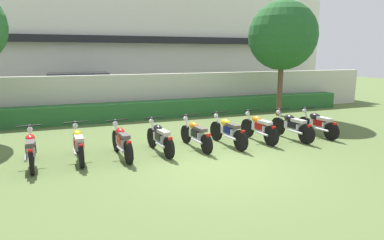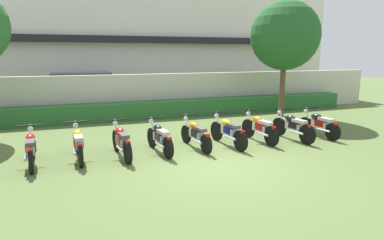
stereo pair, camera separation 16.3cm
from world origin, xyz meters
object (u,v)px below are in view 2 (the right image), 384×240
at_px(motorcycle_in_row_0, 31,148).
at_px(motorcycle_in_row_2, 121,141).
at_px(motorcycle_in_row_1, 78,143).
at_px(motorcycle_in_row_3, 159,137).
at_px(motorcycle_in_row_5, 228,131).
at_px(motorcycle_in_row_8, 319,124).
at_px(parked_car, 85,93).
at_px(tree_far_side, 285,36).
at_px(motorcycle_in_row_7, 293,126).
at_px(motorcycle_in_row_6, 260,128).
at_px(motorcycle_in_row_4, 196,134).

xyz_separation_m(motorcycle_in_row_0, motorcycle_in_row_2, (2.23, -0.02, -0.00)).
height_order(motorcycle_in_row_1, motorcycle_in_row_3, motorcycle_in_row_1).
distance_m(motorcycle_in_row_3, motorcycle_in_row_5, 2.15).
bearing_deg(motorcycle_in_row_5, motorcycle_in_row_8, -97.83).
xyz_separation_m(parked_car, tree_far_side, (8.34, -4.00, 2.61)).
height_order(tree_far_side, motorcycle_in_row_7, tree_far_side).
bearing_deg(motorcycle_in_row_7, tree_far_side, -36.88).
bearing_deg(motorcycle_in_row_6, motorcycle_in_row_8, -99.29).
bearing_deg(motorcycle_in_row_2, motorcycle_in_row_6, -94.20).
distance_m(tree_far_side, motorcycle_in_row_4, 7.30).
relative_size(motorcycle_in_row_2, motorcycle_in_row_4, 1.00).
distance_m(motorcycle_in_row_0, motorcycle_in_row_1, 1.12).
bearing_deg(motorcycle_in_row_4, motorcycle_in_row_8, -97.90).
bearing_deg(motorcycle_in_row_3, motorcycle_in_row_8, -98.00).
height_order(motorcycle_in_row_6, motorcycle_in_row_7, same).
bearing_deg(motorcycle_in_row_1, parked_car, -7.06).
height_order(parked_car, motorcycle_in_row_0, parked_car).
bearing_deg(motorcycle_in_row_6, motorcycle_in_row_7, -104.81).
xyz_separation_m(motorcycle_in_row_1, motorcycle_in_row_3, (2.19, -0.05, -0.01)).
bearing_deg(tree_far_side, motorcycle_in_row_7, -119.39).
bearing_deg(tree_far_side, parked_car, 154.37).
bearing_deg(motorcycle_in_row_4, tree_far_side, -62.97).
xyz_separation_m(tree_far_side, motorcycle_in_row_5, (-4.44, -3.75, -3.09)).
relative_size(motorcycle_in_row_2, motorcycle_in_row_5, 0.96).
xyz_separation_m(motorcycle_in_row_3, motorcycle_in_row_4, (1.12, 0.07, -0.01)).
xyz_separation_m(tree_far_side, motorcycle_in_row_6, (-3.30, -3.67, -3.09)).
bearing_deg(tree_far_side, motorcycle_in_row_8, -105.79).
height_order(motorcycle_in_row_1, motorcycle_in_row_4, motorcycle_in_row_1).
xyz_separation_m(motorcycle_in_row_2, motorcycle_in_row_5, (3.23, 0.08, 0.00)).
bearing_deg(motorcycle_in_row_7, motorcycle_in_row_8, -94.26).
distance_m(parked_car, motorcycle_in_row_8, 10.66).
xyz_separation_m(motorcycle_in_row_2, motorcycle_in_row_6, (4.38, 0.17, 0.00)).
height_order(motorcycle_in_row_6, motorcycle_in_row_8, motorcycle_in_row_6).
bearing_deg(motorcycle_in_row_3, motorcycle_in_row_6, -96.24).
bearing_deg(motorcycle_in_row_7, motorcycle_in_row_3, 81.73).
height_order(motorcycle_in_row_1, motorcycle_in_row_6, motorcycle_in_row_6).
bearing_deg(motorcycle_in_row_2, motorcycle_in_row_3, -92.96).
bearing_deg(motorcycle_in_row_7, parked_car, 30.80).
distance_m(parked_car, tree_far_side, 9.61).
height_order(motorcycle_in_row_2, motorcycle_in_row_7, motorcycle_in_row_7).
relative_size(motorcycle_in_row_4, motorcycle_in_row_5, 0.96).
bearing_deg(motorcycle_in_row_7, motorcycle_in_row_0, 82.37).
distance_m(motorcycle_in_row_2, motorcycle_in_row_6, 4.38).
bearing_deg(parked_car, tree_far_side, -26.24).
bearing_deg(motorcycle_in_row_6, parked_car, 26.63).
xyz_separation_m(tree_far_side, motorcycle_in_row_7, (-2.16, -3.83, -3.09)).
xyz_separation_m(tree_far_side, motorcycle_in_row_8, (-1.07, -3.77, -3.10)).
bearing_deg(motorcycle_in_row_4, motorcycle_in_row_7, -99.26).
bearing_deg(motorcycle_in_row_1, motorcycle_in_row_2, -99.64).
xyz_separation_m(motorcycle_in_row_0, motorcycle_in_row_4, (4.42, 0.11, -0.01)).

